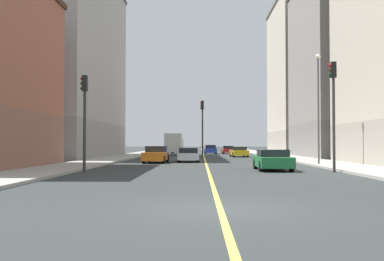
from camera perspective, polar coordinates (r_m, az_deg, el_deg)
ground_plane at (r=11.38m, az=3.59°, el=-9.95°), size 400.00×400.00×0.00m
sidewalk_left at (r=61.07m, az=10.26°, el=-3.08°), size 3.68×168.00×0.15m
sidewalk_right at (r=60.91m, az=-7.34°, el=-3.09°), size 3.68×168.00×0.15m
lane_center_stripe at (r=60.28m, az=1.47°, el=-3.19°), size 0.16×154.00×0.01m
building_left_mid at (r=53.81m, az=18.26°, el=7.75°), size 8.65×15.83×20.66m
building_left_far at (r=70.99m, az=13.96°, el=6.55°), size 8.65×16.85×23.36m
building_right_midblock at (r=53.84m, az=-15.18°, el=8.46°), size 8.65×25.57×22.04m
traffic_light_left_near at (r=26.43m, az=17.65°, el=3.62°), size 0.40×0.32×6.25m
traffic_light_right_near at (r=26.13m, az=-13.62°, el=2.71°), size 0.40×0.32×5.52m
traffic_light_median_far at (r=45.58m, az=1.33°, el=1.18°), size 0.40×0.32×6.00m
street_lamp_left_near at (r=33.47m, az=15.88°, el=4.02°), size 0.36×0.36×7.95m
car_red at (r=68.73m, az=4.63°, el=-2.49°), size 1.83×4.37×1.24m
car_blue at (r=66.97m, az=2.38°, el=-2.46°), size 1.82×4.32×1.38m
car_green at (r=27.37m, az=10.28°, el=-3.73°), size 1.97×4.38×1.26m
car_orange at (r=37.38m, az=-4.62°, el=-3.12°), size 1.97×4.56×1.40m
car_silver at (r=38.83m, az=-0.47°, el=-3.15°), size 1.93×4.04×1.24m
car_black at (r=71.50m, az=-1.86°, el=-2.42°), size 2.04×4.10×1.33m
car_yellow at (r=53.69m, az=6.02°, el=-2.73°), size 2.04×4.54×1.23m
box_truck at (r=62.75m, az=-2.31°, el=-1.69°), size 2.41×7.13×2.95m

